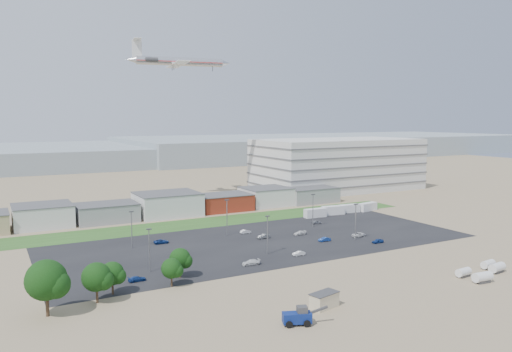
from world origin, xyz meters
TOP-DOWN VIEW (x-y plane):
  - ground at (0.00, 0.00)m, footprint 700.00×700.00m
  - parking_lot at (5.00, 20.00)m, footprint 120.00×50.00m
  - grass_strip at (0.00, 52.00)m, footprint 160.00×16.00m
  - hills_backdrop at (40.00, 315.00)m, footprint 700.00×200.00m
  - building_row at (-17.00, 71.00)m, footprint 170.00×20.00m
  - parking_garage at (90.00, 95.00)m, footprint 80.00×40.00m
  - portable_shed at (-9.44, -29.44)m, footprint 6.20×4.12m
  - telehandler at (-18.26, -33.66)m, footprint 8.29×5.34m
  - storage_tank_nw at (28.61, -29.52)m, footprint 3.77×2.09m
  - storage_tank_ne at (38.81, -28.15)m, footprint 3.86×2.27m
  - storage_tank_sw at (28.86, -34.16)m, footprint 4.43×2.53m
  - storage_tank_se at (37.92, -31.12)m, footprint 4.30×2.51m
  - box_trailer_a at (38.99, 41.77)m, footprint 8.37×2.86m
  - box_trailer_b at (47.56, 42.59)m, footprint 8.80×3.68m
  - box_trailer_c at (55.67, 43.25)m, footprint 8.21×3.18m
  - box_trailer_d at (64.08, 42.55)m, footprint 8.49×3.97m
  - tree_far_left at (-55.16, -9.20)m, footprint 7.77×7.77m
  - tree_left at (-46.11, -6.77)m, footprint 5.95×5.95m
  - tree_mid at (-42.45, -3.49)m, footprint 5.05×5.05m
  - tree_right at (-30.52, -4.62)m, footprint 4.57×4.57m
  - tree_near at (-26.92, 0.09)m, footprint 5.03×5.03m
  - lightpole_front_l at (-31.54, 7.64)m, footprint 1.18×0.49m
  - lightpole_front_m at (-0.38, 7.60)m, footprint 1.19×0.50m
  - lightpole_front_r at (29.53, 8.54)m, footprint 1.25×0.52m
  - lightpole_back_l at (-29.58, 30.68)m, footprint 1.19×0.50m
  - lightpole_back_m at (-0.52, 31.73)m, footprint 1.28×0.53m
  - lightpole_back_r at (28.86, 28.87)m, footprint 1.27×0.53m
  - airliner at (10.94, 101.52)m, footprint 48.75×37.09m
  - parked_car_0 at (33.11, 11.42)m, footprint 4.28×2.15m
  - parked_car_1 at (20.79, 11.50)m, footprint 3.73×1.57m
  - parked_car_2 at (32.89, 2.74)m, footprint 3.54×1.44m
  - parked_car_3 at (-8.66, 1.12)m, footprint 4.59×2.33m
  - parked_car_7 at (7.16, 22.91)m, footprint 4.00×1.54m
  - parked_car_8 at (32.81, 32.28)m, footprint 3.41×1.39m
  - parked_car_9 at (-21.12, 31.49)m, footprint 4.29×2.09m
  - parked_car_10 at (-35.99, 2.18)m, footprint 3.92×1.73m
  - parked_car_11 at (5.49, 31.22)m, footprint 3.46×1.28m
  - parked_car_12 at (19.11, 21.75)m, footprint 4.01×1.72m
  - parked_car_13 at (6.09, 2.60)m, footprint 3.48×1.44m

SIDE VIEW (x-z plane):
  - ground at x=0.00m, z-range 0.00..0.00m
  - parking_lot at x=5.00m, z-range 0.00..0.01m
  - grass_strip at x=0.00m, z-range 0.00..0.02m
  - parked_car_10 at x=-35.99m, z-range 0.00..1.12m
  - parked_car_13 at x=6.09m, z-range 0.00..1.12m
  - parked_car_11 at x=5.49m, z-range 0.00..1.13m
  - parked_car_12 at x=19.11m, z-range 0.00..1.15m
  - parked_car_8 at x=32.81m, z-range 0.00..1.16m
  - parked_car_0 at x=33.11m, z-range 0.00..1.16m
  - parked_car_9 at x=-21.12m, z-range 0.00..1.17m
  - parked_car_1 at x=20.79m, z-range 0.00..1.20m
  - parked_car_2 at x=32.89m, z-range 0.00..1.21m
  - parked_car_3 at x=-8.66m, z-range 0.00..1.27m
  - parked_car_7 at x=7.16m, z-range 0.00..1.30m
  - storage_tank_nw at x=28.61m, z-range 0.00..2.18m
  - storage_tank_ne at x=38.81m, z-range 0.00..2.20m
  - storage_tank_se at x=37.92m, z-range 0.00..2.45m
  - storage_tank_sw at x=28.86m, z-range 0.00..2.54m
  - portable_shed at x=-9.44m, z-range 0.00..2.87m
  - box_trailer_c at x=55.67m, z-range 0.00..3.01m
  - box_trailer_d at x=64.08m, z-range 0.00..3.06m
  - box_trailer_a at x=38.99m, z-range 0.00..3.11m
  - box_trailer_b at x=47.56m, z-range 0.00..3.20m
  - telehandler at x=-18.26m, z-range 0.00..3.28m
  - tree_right at x=-30.52m, z-range 0.00..6.86m
  - tree_near at x=-26.92m, z-range 0.00..7.54m
  - tree_mid at x=-42.45m, z-range 0.00..7.57m
  - building_row at x=-17.00m, z-range 0.00..8.00m
  - tree_left at x=-46.11m, z-range 0.00..8.93m
  - hills_backdrop at x=40.00m, z-range 0.00..9.00m
  - lightpole_front_l at x=-31.54m, z-range 0.00..10.06m
  - lightpole_front_m at x=-0.38m, z-range 0.00..10.13m
  - lightpole_back_l at x=-29.58m, z-range 0.00..10.14m
  - lightpole_front_r at x=29.53m, z-range 0.00..10.63m
  - lightpole_back_r at x=28.86m, z-range 0.00..10.80m
  - lightpole_back_m at x=-0.52m, z-range 0.00..10.90m
  - tree_far_left at x=-55.16m, z-range 0.00..11.65m
  - parking_garage at x=90.00m, z-range 0.00..25.00m
  - airliner at x=10.94m, z-range 52.40..65.53m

